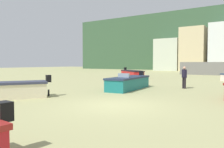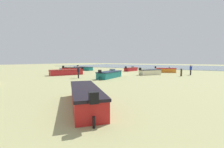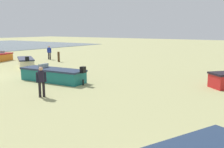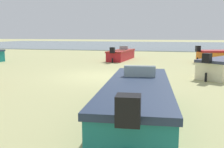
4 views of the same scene
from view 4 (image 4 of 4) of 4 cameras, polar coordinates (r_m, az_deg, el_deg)
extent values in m
plane|color=tan|center=(12.01, -2.08, -0.50)|extent=(160.00, 160.00, 0.00)
cube|color=slate|center=(47.53, 10.13, 6.51)|extent=(80.00, 36.00, 0.06)
cube|color=#186D6E|center=(5.90, 5.84, -6.75)|extent=(1.77, 4.82, 0.77)
cube|color=#212F49|center=(5.79, 5.91, -2.49)|extent=(1.86, 4.93, 0.12)
cube|color=black|center=(3.29, 3.69, -8.16)|extent=(0.34, 0.31, 0.40)
cube|color=#8C9EA8|center=(6.57, 6.30, 0.64)|extent=(0.82, 0.27, 0.28)
cube|color=black|center=(11.20, 20.69, 3.40)|extent=(0.42, 0.41, 0.40)
cylinder|color=black|center=(11.30, 20.46, -0.69)|extent=(0.14, 0.14, 0.38)
cube|color=orange|center=(19.40, 24.07, 3.47)|extent=(3.80, 2.48, 0.75)
cube|color=black|center=(18.49, 18.88, 5.45)|extent=(0.37, 0.39, 0.40)
cylinder|color=black|center=(18.55, 18.75, 2.98)|extent=(0.13, 0.13, 0.38)
cube|color=red|center=(19.76, 2.11, 4.17)|extent=(1.43, 4.17, 0.64)
cube|color=maroon|center=(19.73, 2.12, 5.27)|extent=(1.51, 4.27, 0.12)
cube|color=black|center=(17.59, 0.08, 5.41)|extent=(0.34, 0.30, 0.40)
cylinder|color=black|center=(17.65, 0.08, 3.08)|extent=(0.11, 0.11, 0.32)
cube|color=#8C9EA8|center=(20.40, 2.69, 5.95)|extent=(0.69, 0.25, 0.28)
cube|color=#906F4B|center=(19.23, 1.69, 5.32)|extent=(0.97, 0.31, 0.08)
camera|label=1|loc=(21.43, -9.72, 8.57)|focal=36.17mm
camera|label=2|loc=(15.61, 151.97, -6.66)|focal=24.80mm
camera|label=3|loc=(14.74, -107.17, 3.46)|focal=40.81mm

